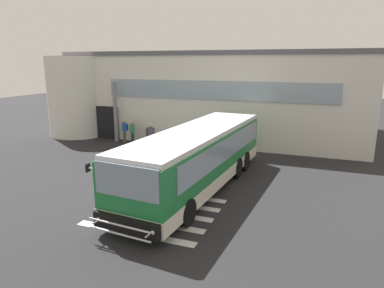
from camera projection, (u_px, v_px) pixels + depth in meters
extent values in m
cube|color=#232326|center=(159.00, 173.00, 17.44)|extent=(80.00, 90.00, 0.02)
cube|color=silver|center=(134.00, 233.00, 11.29)|extent=(4.40, 0.36, 0.01)
cube|color=silver|center=(147.00, 221.00, 12.11)|extent=(4.40, 0.36, 0.01)
cube|color=silver|center=(158.00, 211.00, 12.93)|extent=(4.40, 0.36, 0.01)
cube|color=silver|center=(168.00, 202.00, 13.75)|extent=(4.40, 0.36, 0.01)
cube|color=silver|center=(177.00, 195.00, 14.57)|extent=(4.40, 0.36, 0.01)
cube|color=silver|center=(223.00, 94.00, 27.64)|extent=(21.24, 12.00, 5.99)
cube|color=#56565B|center=(224.00, 55.00, 26.89)|extent=(21.44, 12.20, 0.30)
cylinder|color=silver|center=(77.00, 96.00, 26.10)|extent=(4.40, 4.40, 5.99)
cube|color=black|center=(108.00, 123.00, 25.00)|extent=(1.80, 0.16, 2.40)
cube|color=#8C9EAD|center=(213.00, 90.00, 21.61)|extent=(15.24, 0.10, 1.20)
cylinder|color=slate|center=(115.00, 112.00, 23.91)|extent=(0.28, 0.28, 4.22)
cube|color=#1E7238|center=(198.00, 157.00, 15.07)|extent=(3.40, 10.80, 2.15)
cube|color=silver|center=(198.00, 174.00, 15.26)|extent=(3.44, 10.84, 0.55)
cube|color=silver|center=(198.00, 132.00, 14.79)|extent=(3.28, 10.59, 0.20)
cube|color=gray|center=(127.00, 181.00, 10.30)|extent=(2.35, 0.31, 1.05)
cube|color=gray|center=(228.00, 148.00, 14.67)|extent=(0.80, 9.40, 0.95)
cube|color=gray|center=(175.00, 142.00, 15.75)|extent=(0.80, 9.40, 0.95)
cube|color=black|center=(126.00, 170.00, 10.22)|extent=(2.15, 0.27, 0.28)
cube|color=black|center=(126.00, 225.00, 10.52)|extent=(2.46, 0.40, 0.52)
sphere|color=beige|center=(154.00, 232.00, 10.05)|extent=(0.18, 0.18, 0.18)
sphere|color=beige|center=(99.00, 219.00, 10.90)|extent=(0.18, 0.18, 0.18)
cylinder|color=#B7B7BF|center=(93.00, 169.00, 11.06)|extent=(0.40, 0.08, 0.05)
cube|color=black|center=(88.00, 168.00, 11.14)|extent=(0.06, 0.20, 0.28)
cylinder|color=black|center=(187.00, 212.00, 11.71)|extent=(0.38, 1.02, 1.00)
cylinder|color=black|center=(131.00, 201.00, 12.69)|extent=(0.38, 1.02, 1.00)
cylinder|color=black|center=(237.00, 168.00, 16.65)|extent=(0.38, 1.02, 1.00)
cylinder|color=black|center=(194.00, 162.00, 17.63)|extent=(0.38, 1.02, 1.00)
cylinder|color=black|center=(244.00, 161.00, 17.80)|extent=(0.38, 1.02, 1.00)
cylinder|color=black|center=(204.00, 156.00, 18.77)|extent=(0.38, 1.02, 1.00)
cylinder|color=#B7B7BF|center=(119.00, 234.00, 10.22)|extent=(2.25, 0.24, 0.06)
cylinder|color=#B7B7BF|center=(119.00, 225.00, 10.15)|extent=(2.25, 0.24, 0.06)
cylinder|color=#B7B7BF|center=(150.00, 233.00, 9.96)|extent=(0.09, 0.50, 0.05)
cylinder|color=#B7B7BF|center=(98.00, 221.00, 10.77)|extent=(0.09, 0.50, 0.05)
cylinder|color=#4C4233|center=(125.00, 137.00, 23.72)|extent=(0.15, 0.15, 0.85)
cylinder|color=#4C4233|center=(124.00, 137.00, 23.89)|extent=(0.15, 0.15, 0.85)
cube|color=#2659A5|center=(124.00, 127.00, 23.64)|extent=(0.43, 0.42, 0.58)
sphere|color=tan|center=(124.00, 121.00, 23.54)|extent=(0.23, 0.23, 0.23)
cylinder|color=#2659A5|center=(125.00, 128.00, 23.44)|extent=(0.09, 0.09, 0.55)
cylinder|color=#2659A5|center=(123.00, 127.00, 23.87)|extent=(0.09, 0.09, 0.55)
cube|color=navy|center=(126.00, 127.00, 23.72)|extent=(0.34, 0.33, 0.44)
cylinder|color=#2D2D33|center=(133.00, 139.00, 23.25)|extent=(0.15, 0.15, 0.85)
cylinder|color=#2D2D33|center=(132.00, 138.00, 23.42)|extent=(0.15, 0.15, 0.85)
cube|color=#338C4C|center=(132.00, 128.00, 23.16)|extent=(0.43, 0.41, 0.58)
sphere|color=tan|center=(132.00, 122.00, 23.07)|extent=(0.23, 0.23, 0.23)
cylinder|color=#338C4C|center=(134.00, 130.00, 22.96)|extent=(0.09, 0.09, 0.55)
cylinder|color=#338C4C|center=(131.00, 128.00, 23.39)|extent=(0.09, 0.09, 0.55)
cylinder|color=#4C4233|center=(152.00, 142.00, 22.22)|extent=(0.15, 0.15, 0.85)
cylinder|color=#4C4233|center=(149.00, 142.00, 22.17)|extent=(0.15, 0.15, 0.85)
cube|color=#4C4751|center=(150.00, 132.00, 22.03)|extent=(0.43, 0.41, 0.58)
sphere|color=tan|center=(150.00, 125.00, 21.93)|extent=(0.23, 0.23, 0.23)
cylinder|color=#4C4751|center=(154.00, 132.00, 22.11)|extent=(0.09, 0.09, 0.55)
cylinder|color=#4C4751|center=(147.00, 133.00, 21.97)|extent=(0.09, 0.09, 0.55)
cylinder|color=yellow|center=(237.00, 153.00, 19.50)|extent=(0.18, 0.18, 0.90)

